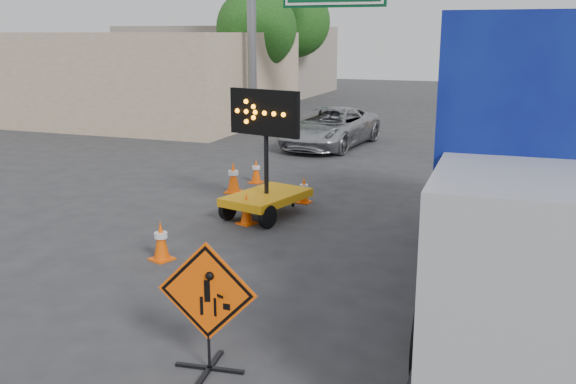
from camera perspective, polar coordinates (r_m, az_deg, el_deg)
The scene contains 15 objects.
ground at distance 8.25m, azimuth -11.60°, elevation -15.16°, with size 100.00×100.00×0.00m, color #2D2D30.
storefront_left_near at distance 31.70m, azimuth -14.42°, elevation 9.95°, with size 14.00×10.00×4.00m, color #C8AF90.
storefront_left_far at distance 44.35m, azimuth -5.08°, elevation 11.60°, with size 12.00×10.00×4.40m, color gray.
highway_gantry at distance 25.46m, azimuth 1.14°, elevation 16.41°, with size 6.18×0.38×6.90m.
tree_left_near at distance 30.49m, azimuth -2.82°, elevation 14.29°, with size 3.71×3.71×6.03m.
tree_left_far at distance 38.31m, azimuth 0.60°, elevation 14.88°, with size 4.10×4.10×6.66m.
construction_sign at distance 7.75m, azimuth -7.17°, elevation -9.83°, with size 1.23×0.87×1.63m.
arrow_board at distance 14.15m, azimuth -1.92°, elevation 0.28°, with size 1.75×2.21×2.82m.
pickup_truck at distance 23.08m, azimuth 3.75°, elevation 5.75°, with size 2.31×5.01×1.39m, color #ABADB2.
box_truck at distance 10.18m, azimuth 22.00°, elevation 1.22°, with size 3.03×8.93×4.21m.
cone_a at distance 11.73m, azimuth -11.22°, elevation -4.24°, with size 0.48×0.48×0.73m.
cone_b at distance 13.69m, azimuth -3.71°, elevation -1.46°, with size 0.45×0.45×0.69m.
cone_c at distance 15.39m, azimuth 1.42°, elevation 0.20°, with size 0.35×0.35×0.64m.
cone_d at distance 16.42m, azimuth -4.88°, elevation 1.34°, with size 0.47×0.47×0.81m.
cone_e at distance 17.46m, azimuth -2.85°, elevation 1.89°, with size 0.41×0.41×0.67m.
Camera 1 is at (3.95, -6.05, 3.97)m, focal length 40.00 mm.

